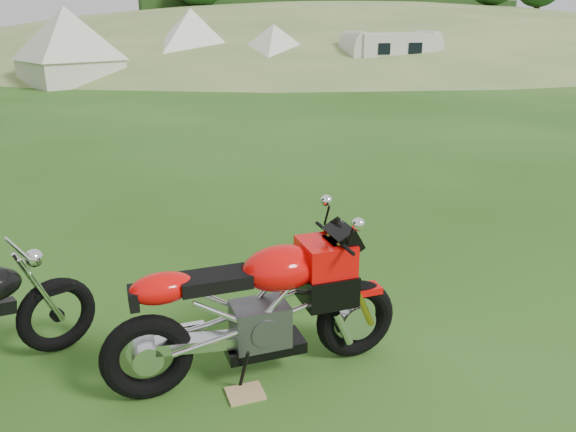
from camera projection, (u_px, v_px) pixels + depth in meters
name	position (u px, v px, depth m)	size (l,w,h in m)	color
ground	(305.00, 297.00, 5.52)	(120.00, 120.00, 0.00)	#1C470F
hillside	(351.00, 50.00, 49.23)	(80.00, 64.00, 8.00)	#5A793E
hedgerow	(351.00, 50.00, 49.23)	(36.00, 1.20, 8.60)	#193210
sport_motorcycle	(257.00, 298.00, 4.12)	(2.17, 0.54, 1.30)	red
plywood_board	(245.00, 393.00, 4.09)	(0.27, 0.21, 0.02)	tan
tent_left	(68.00, 48.00, 22.92)	(3.35, 3.35, 2.90)	beige
tent_mid	(192.00, 45.00, 26.12)	(3.33, 3.33, 2.89)	white
tent_right	(274.00, 51.00, 25.02)	(2.85, 2.85, 2.47)	silver
caravan	(391.00, 56.00, 24.85)	(4.39, 1.96, 2.05)	beige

